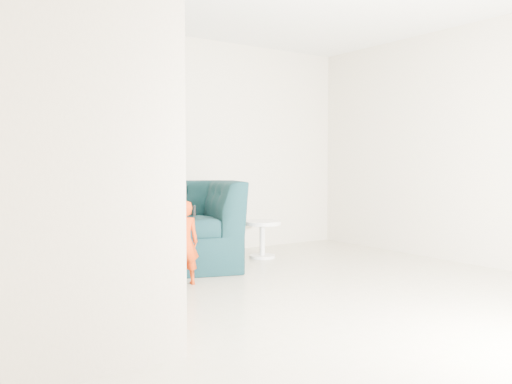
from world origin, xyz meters
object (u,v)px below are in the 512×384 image
Objects in this scene: staircase at (50,191)px; armchair at (169,224)px; toddler at (184,243)px; side_table at (262,233)px.

armchair is at bearing 43.70° from staircase.
armchair is 0.89m from toddler.
side_table is at bearing -139.25° from toddler.
toddler is 1.64m from side_table.
staircase reaches higher than side_table.
armchair is 1.21m from side_table.
armchair is 0.40× the size of staircase.
staircase is at bearing -118.37° from armchair.
armchair reaches higher than side_table.
toddler is (-0.25, -0.85, -0.08)m from armchair.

